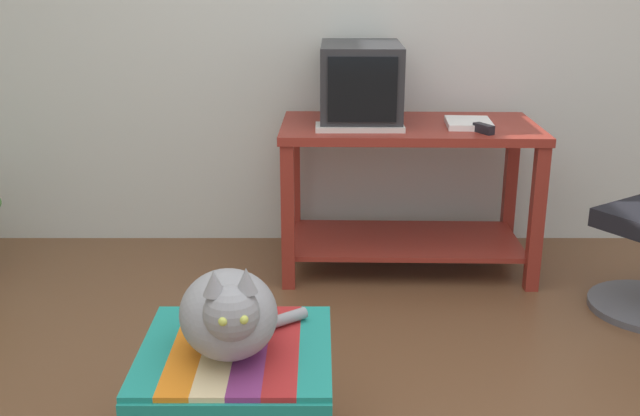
% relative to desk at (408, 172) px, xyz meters
% --- Properties ---
extents(desk, '(1.22, 0.65, 0.72)m').
position_rel_desk_xyz_m(desk, '(0.00, 0.00, 0.00)').
color(desk, maroon).
rests_on(desk, ground_plane).
extents(tv_monitor, '(0.38, 0.54, 0.37)m').
position_rel_desk_xyz_m(tv_monitor, '(-0.23, 0.07, 0.41)').
color(tv_monitor, '#28282B').
rests_on(tv_monitor, desk).
extents(keyboard, '(0.40, 0.15, 0.02)m').
position_rel_desk_xyz_m(keyboard, '(-0.24, -0.13, 0.25)').
color(keyboard, beige).
rests_on(keyboard, desk).
extents(book, '(0.22, 0.26, 0.03)m').
position_rel_desk_xyz_m(book, '(0.27, -0.05, 0.25)').
color(book, white).
rests_on(book, desk).
extents(ottoman_with_blanket, '(0.55, 0.55, 0.38)m').
position_rel_desk_xyz_m(ottoman_with_blanket, '(-0.67, -1.53, -0.30)').
color(ottoman_with_blanket, '#7A664C').
rests_on(ottoman_with_blanket, ground_plane).
extents(cat, '(0.39, 0.43, 0.31)m').
position_rel_desk_xyz_m(cat, '(-0.68, -1.56, 0.02)').
color(cat, gray).
rests_on(cat, ottoman_with_blanket).
extents(stapler, '(0.08, 0.11, 0.04)m').
position_rel_desk_xyz_m(stapler, '(0.31, -0.20, 0.25)').
color(stapler, black).
rests_on(stapler, desk).
extents(pen, '(0.04, 0.14, 0.01)m').
position_rel_desk_xyz_m(pen, '(0.36, 0.01, 0.24)').
color(pen, black).
rests_on(pen, desk).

